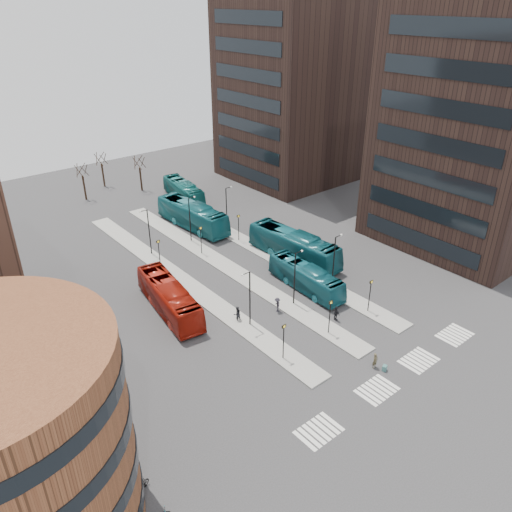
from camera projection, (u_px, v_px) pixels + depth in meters
ground at (425, 411)px, 39.74m from camera, size 160.00×160.00×0.00m
island_left at (181, 280)px, 57.92m from camera, size 2.50×45.00×0.15m
island_mid at (223, 264)px, 61.30m from camera, size 2.50×45.00×0.15m
island_right at (260, 250)px, 64.69m from camera, size 2.50×45.00×0.15m
suitcase at (385, 368)px, 43.94m from camera, size 0.51×0.45×0.54m
red_bus at (169, 297)px, 51.63m from camera, size 4.49×12.11×3.29m
teal_bus_a at (306, 277)px, 55.68m from camera, size 2.93×10.55×2.91m
teal_bus_b at (193, 215)px, 70.41m from camera, size 3.92×13.31×3.66m
teal_bus_c at (294, 246)px, 61.76m from camera, size 4.05×13.40×3.68m
teal_bus_d at (184, 191)px, 80.00m from camera, size 4.21×11.34×3.09m
traveller at (375, 361)px, 44.08m from camera, size 0.55×0.36×1.51m
commuter_a at (237, 314)px, 50.40m from camera, size 0.88×0.72×1.66m
commuter_b at (336, 313)px, 50.52m from camera, size 0.46×0.98×1.63m
commuter_c at (277, 305)px, 51.93m from camera, size 1.06×1.21×1.63m
bicycle_mid at (139, 487)px, 33.07m from camera, size 1.74×0.91×1.01m
bicycle_far at (130, 475)px, 34.02m from camera, size 1.60×0.76×0.81m
crosswalk_stripes at (397, 376)px, 43.45m from camera, size 22.35×2.40×0.01m
tower_near at (481, 126)px, 61.73m from camera, size 20.12×20.00×30.00m
tower_far at (293, 90)px, 84.93m from camera, size 20.12×20.00×30.00m
sign_poles at (257, 270)px, 55.22m from camera, size 12.45×22.12×3.65m
lamp_posts at (236, 243)px, 58.67m from camera, size 14.04×20.24×6.12m
bare_trees at (109, 176)px, 82.73m from camera, size 10.97×8.14×5.90m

